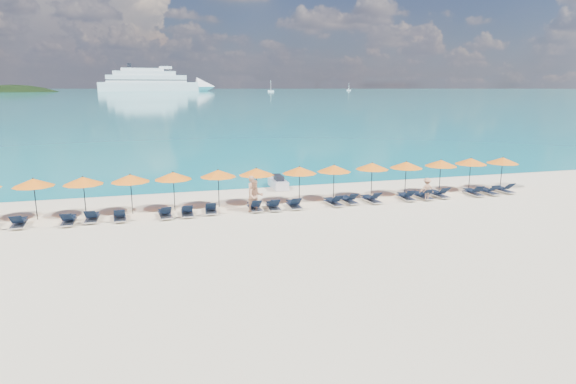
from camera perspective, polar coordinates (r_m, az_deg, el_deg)
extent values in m
plane|color=beige|center=(24.27, 1.90, -4.25)|extent=(1400.00, 1400.00, 0.00)
cube|color=#1FA9B2|center=(682.23, -15.26, 11.52)|extent=(1600.00, 1300.00, 0.01)
ellipsoid|color=black|center=(600.93, -29.50, 6.92)|extent=(162.00, 126.00, 85.50)
cube|color=white|center=(610.65, -16.17, 11.88)|extent=(116.45, 32.35, 10.45)
cone|color=white|center=(621.05, -9.69, 12.20)|extent=(25.18, 25.18, 22.99)
cube|color=white|center=(610.50, -16.43, 12.75)|extent=(93.27, 26.92, 8.36)
cube|color=white|center=(610.42, -16.66, 13.33)|extent=(72.47, 22.76, 5.22)
cube|color=white|center=(610.34, -16.89, 13.71)|extent=(49.29, 17.33, 3.66)
cube|color=black|center=(610.48, -16.42, 12.61)|extent=(94.43, 27.25, 0.94)
cube|color=black|center=(610.52, -16.44, 12.95)|extent=(92.10, 26.60, 0.94)
cylinder|color=black|center=(609.42, -18.31, 14.01)|extent=(4.60, 4.60, 5.75)
cube|color=white|center=(535.95, -2.05, 11.87)|extent=(6.54, 2.18, 1.74)
cylinder|color=white|center=(535.92, -2.05, 12.48)|extent=(0.39, 0.39, 10.91)
cube|color=white|center=(664.37, 7.22, 11.90)|extent=(5.57, 1.86, 1.49)
cylinder|color=white|center=(664.34, 7.23, 12.31)|extent=(0.33, 0.33, 9.29)
cube|color=silver|center=(33.49, -1.18, 1.00)|extent=(0.97, 2.51, 0.57)
cube|color=black|center=(33.21, -1.09, 1.64)|extent=(0.53, 1.05, 0.36)
cylinder|color=black|center=(33.98, -1.43, 2.15)|extent=(0.57, 0.07, 0.06)
imported|color=tan|center=(27.59, -4.23, -0.10)|extent=(0.86, 0.79, 1.97)
imported|color=tan|center=(27.05, -3.88, -0.49)|extent=(0.90, 0.53, 1.84)
imported|color=tan|center=(31.08, 16.13, 0.34)|extent=(0.96, 0.54, 1.41)
cylinder|color=black|center=(28.73, -27.76, -0.79)|extent=(0.05, 0.05, 2.20)
cone|color=orange|center=(28.56, -27.95, 1.01)|extent=(2.10, 2.10, 0.42)
sphere|color=black|center=(28.52, -27.99, 1.44)|extent=(0.08, 0.08, 0.08)
cylinder|color=black|center=(28.14, -22.96, -0.59)|extent=(0.05, 0.05, 2.20)
cone|color=orange|center=(27.96, -23.12, 1.25)|extent=(2.10, 2.10, 0.42)
sphere|color=black|center=(27.93, -23.16, 1.69)|extent=(0.08, 0.08, 0.08)
cylinder|color=black|center=(27.95, -18.06, -0.29)|extent=(0.05, 0.05, 2.20)
cone|color=orange|center=(27.77, -18.19, 1.56)|extent=(2.10, 2.10, 0.42)
sphere|color=black|center=(27.73, -18.22, 2.01)|extent=(0.08, 0.08, 0.08)
cylinder|color=black|center=(28.04, -13.36, 0.03)|extent=(0.05, 0.05, 2.20)
cone|color=orange|center=(27.87, -13.45, 1.88)|extent=(2.10, 2.10, 0.42)
sphere|color=black|center=(27.83, -13.48, 2.33)|extent=(0.08, 0.08, 0.08)
cylinder|color=black|center=(28.33, -8.23, 0.37)|extent=(0.05, 0.05, 2.20)
cone|color=orange|center=(28.15, -8.29, 2.20)|extent=(2.10, 2.10, 0.42)
sphere|color=black|center=(28.11, -8.30, 2.64)|extent=(0.08, 0.08, 0.08)
cylinder|color=black|center=(28.66, -3.74, 0.62)|extent=(0.05, 0.05, 2.20)
cone|color=orange|center=(28.49, -3.77, 2.43)|extent=(2.10, 2.10, 0.42)
sphere|color=black|center=(28.45, -3.78, 2.86)|extent=(0.08, 0.08, 0.08)
cylinder|color=black|center=(29.11, 1.36, 0.83)|extent=(0.05, 0.05, 2.20)
cone|color=orange|center=(28.94, 1.37, 2.61)|extent=(2.10, 2.10, 0.42)
sphere|color=black|center=(28.90, 1.37, 3.04)|extent=(0.08, 0.08, 0.08)
cylinder|color=black|center=(29.83, 5.44, 1.06)|extent=(0.05, 0.05, 2.20)
cone|color=orange|center=(29.67, 5.48, 2.80)|extent=(2.10, 2.10, 0.42)
sphere|color=black|center=(29.63, 5.49, 3.22)|extent=(0.08, 0.08, 0.08)
cylinder|color=black|center=(31.02, 9.88, 1.37)|extent=(0.05, 0.05, 2.20)
cone|color=orange|center=(30.85, 9.95, 3.05)|extent=(2.10, 2.10, 0.42)
sphere|color=black|center=(30.82, 9.96, 3.45)|extent=(0.08, 0.08, 0.08)
cylinder|color=black|center=(31.92, 13.76, 1.51)|extent=(0.05, 0.05, 2.20)
cone|color=orange|center=(31.76, 13.84, 3.14)|extent=(2.10, 2.10, 0.42)
sphere|color=black|center=(31.73, 13.86, 3.53)|extent=(0.08, 0.08, 0.08)
cylinder|color=black|center=(33.28, 17.57, 1.72)|extent=(0.05, 0.05, 2.20)
cone|color=orange|center=(33.13, 17.67, 3.29)|extent=(2.10, 2.10, 0.42)
sphere|color=black|center=(33.09, 17.70, 3.66)|extent=(0.08, 0.08, 0.08)
cylinder|color=black|center=(34.77, 20.74, 1.94)|extent=(0.05, 0.05, 2.20)
cone|color=orange|center=(34.63, 20.86, 3.43)|extent=(2.10, 2.10, 0.42)
sphere|color=black|center=(34.60, 20.89, 3.79)|extent=(0.08, 0.08, 0.08)
cylinder|color=black|center=(35.96, 23.97, 2.00)|extent=(0.05, 0.05, 2.20)
cone|color=orange|center=(35.83, 24.10, 3.44)|extent=(2.10, 2.10, 0.42)
sphere|color=black|center=(35.80, 24.13, 3.79)|extent=(0.08, 0.08, 0.08)
cube|color=silver|center=(27.91, -29.25, -3.34)|extent=(0.72, 1.73, 0.06)
cube|color=black|center=(28.11, -29.19, -2.89)|extent=(0.62, 1.13, 0.04)
cube|color=black|center=(27.29, -29.53, -2.81)|extent=(0.58, 0.57, 0.43)
cube|color=silver|center=(27.26, -24.54, -3.21)|extent=(0.63, 1.70, 0.06)
cube|color=black|center=(27.46, -24.50, -2.75)|extent=(0.56, 1.10, 0.04)
cube|color=black|center=(26.64, -24.79, -2.67)|extent=(0.55, 0.54, 0.43)
cube|color=silver|center=(27.36, -22.18, -2.95)|extent=(0.65, 1.71, 0.06)
cube|color=black|center=(27.56, -22.15, -2.49)|extent=(0.57, 1.11, 0.04)
cube|color=black|center=(26.73, -22.40, -2.41)|extent=(0.56, 0.55, 0.43)
cube|color=silver|center=(27.05, -19.30, -2.89)|extent=(0.76, 1.75, 0.06)
cube|color=black|center=(27.25, -19.34, -2.43)|extent=(0.64, 1.14, 0.04)
cube|color=black|center=(26.42, -19.34, -2.33)|extent=(0.59, 0.58, 0.43)
cube|color=silver|center=(26.91, -14.35, -2.65)|extent=(0.79, 1.75, 0.06)
cube|color=black|center=(27.11, -14.44, -2.19)|extent=(0.66, 1.15, 0.04)
cube|color=black|center=(26.27, -14.25, -2.08)|extent=(0.60, 0.59, 0.43)
cube|color=silver|center=(26.99, -11.86, -2.48)|extent=(0.64, 1.71, 0.06)
cube|color=black|center=(27.19, -11.91, -2.02)|extent=(0.56, 1.11, 0.04)
cube|color=black|center=(26.36, -11.83, -1.92)|extent=(0.56, 0.54, 0.43)
cube|color=silver|center=(27.33, -9.14, -2.18)|extent=(0.76, 1.74, 0.06)
cube|color=black|center=(27.53, -9.16, -1.73)|extent=(0.64, 1.14, 0.04)
cube|color=black|center=(26.69, -9.13, -1.62)|extent=(0.59, 0.58, 0.43)
cube|color=silver|center=(27.58, -4.00, -1.91)|extent=(0.62, 1.70, 0.06)
cube|color=black|center=(27.78, -4.10, -1.47)|extent=(0.55, 1.10, 0.04)
cube|color=black|center=(26.95, -3.77, -1.35)|extent=(0.55, 0.54, 0.43)
cube|color=silver|center=(27.72, -1.78, -1.81)|extent=(0.71, 1.73, 0.06)
cube|color=black|center=(27.91, -1.88, -1.37)|extent=(0.61, 1.13, 0.04)
cube|color=black|center=(27.09, -1.57, -1.26)|extent=(0.58, 0.56, 0.43)
cube|color=silver|center=(28.06, 0.69, -1.63)|extent=(0.67, 1.72, 0.06)
cube|color=black|center=(28.26, 0.56, -1.19)|extent=(0.59, 1.12, 0.04)
cube|color=black|center=(27.45, 0.97, -1.07)|extent=(0.57, 0.55, 0.43)
cube|color=silver|center=(28.82, 5.38, -1.30)|extent=(0.79, 1.75, 0.06)
cube|color=black|center=(29.00, 5.16, -0.89)|extent=(0.66, 1.15, 0.04)
cube|color=black|center=(28.25, 5.89, -0.74)|extent=(0.60, 0.59, 0.43)
cube|color=silver|center=(29.40, 7.18, -1.07)|extent=(0.77, 1.75, 0.06)
cube|color=black|center=(29.58, 6.97, -0.66)|extent=(0.64, 1.14, 0.04)
cube|color=black|center=(28.83, 7.71, -0.52)|extent=(0.59, 0.58, 0.43)
cube|color=silver|center=(29.82, 9.82, -0.96)|extent=(0.79, 1.75, 0.06)
cube|color=black|center=(29.99, 9.59, -0.56)|extent=(0.66, 1.15, 0.04)
cube|color=black|center=(29.27, 10.40, -0.41)|extent=(0.60, 0.59, 0.43)
cube|color=silver|center=(30.93, 13.80, -0.66)|extent=(0.77, 1.75, 0.06)
cube|color=black|center=(31.11, 13.63, -0.27)|extent=(0.65, 1.15, 0.04)
cube|color=black|center=(30.35, 14.26, -0.14)|extent=(0.60, 0.58, 0.43)
cube|color=silver|center=(31.47, 15.66, -0.54)|extent=(0.70, 1.73, 0.06)
cube|color=black|center=(31.64, 15.43, -0.16)|extent=(0.60, 1.12, 0.04)
cube|color=black|center=(30.94, 16.26, -0.02)|extent=(0.57, 0.56, 0.43)
cube|color=silver|center=(32.21, 17.40, -0.36)|extent=(0.67, 1.72, 0.06)
cube|color=black|center=(32.38, 17.17, 0.01)|extent=(0.59, 1.12, 0.04)
cube|color=black|center=(31.69, 18.01, 0.16)|extent=(0.57, 0.55, 0.43)
cube|color=silver|center=(33.50, 21.08, -0.14)|extent=(0.75, 1.74, 0.06)
cube|color=black|center=(33.68, 20.88, 0.22)|extent=(0.63, 1.14, 0.04)
cube|color=black|center=(32.97, 21.64, 0.35)|extent=(0.59, 0.58, 0.43)
cube|color=silver|center=(34.21, 22.60, -0.02)|extent=(0.72, 1.73, 0.06)
cube|color=black|center=(34.36, 22.35, 0.33)|extent=(0.61, 1.13, 0.04)
cube|color=black|center=(33.73, 23.27, 0.47)|extent=(0.58, 0.57, 0.43)
cube|color=silver|center=(35.17, 24.10, 0.17)|extent=(0.72, 1.73, 0.06)
cube|color=black|center=(35.32, 23.85, 0.51)|extent=(0.62, 1.13, 0.04)
cube|color=black|center=(34.70, 24.78, 0.65)|extent=(0.58, 0.57, 0.43)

